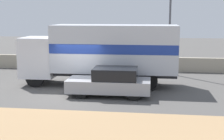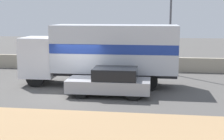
# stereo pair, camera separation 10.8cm
# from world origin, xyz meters

# --- Properties ---
(ground_plane) EXTENTS (80.00, 80.00, 0.00)m
(ground_plane) POSITION_xyz_m (0.00, 0.00, 0.00)
(ground_plane) COLOR #514F4C
(dirt_shoulder_foreground) EXTENTS (60.00, 5.49, 0.04)m
(dirt_shoulder_foreground) POSITION_xyz_m (0.00, -5.62, 0.02)
(dirt_shoulder_foreground) COLOR tan
(dirt_shoulder_foreground) RESTS_ON ground_plane
(stone_wall_backdrop) EXTENTS (60.00, 0.35, 1.04)m
(stone_wall_backdrop) POSITION_xyz_m (0.00, 7.22, 0.52)
(stone_wall_backdrop) COLOR #A39984
(stone_wall_backdrop) RESTS_ON ground_plane
(street_lamp) EXTENTS (0.56, 0.28, 7.60)m
(street_lamp) POSITION_xyz_m (5.15, 6.28, 4.36)
(street_lamp) COLOR #4C4C51
(street_lamp) RESTS_ON ground_plane
(box_truck) EXTENTS (8.99, 2.41, 3.52)m
(box_truck) POSITION_xyz_m (1.20, 2.19, 2.03)
(box_truck) COLOR silver
(box_truck) RESTS_ON ground_plane
(car_hatchback) EXTENTS (4.21, 1.70, 1.46)m
(car_hatchback) POSITION_xyz_m (1.93, -0.12, 0.72)
(car_hatchback) COLOR #9E9EA3
(car_hatchback) RESTS_ON ground_plane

